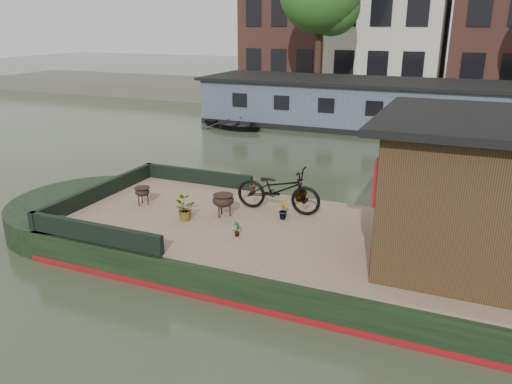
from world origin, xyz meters
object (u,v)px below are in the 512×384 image
at_px(cabin, 502,193).
at_px(brazier_front, 223,205).
at_px(bicycle, 278,189).
at_px(dinghy, 235,121).
at_px(brazier_rear, 143,196).

relative_size(cabin, brazier_front, 8.50).
bearing_deg(bicycle, dinghy, 28.34).
height_order(cabin, brazier_front, cabin).
bearing_deg(bicycle, cabin, -103.38).
xyz_separation_m(cabin, brazier_rear, (-7.00, 0.08, -1.03)).
xyz_separation_m(brazier_rear, dinghy, (-3.23, 11.42, -0.53)).
relative_size(brazier_rear, dinghy, 0.13).
height_order(cabin, brazier_rear, cabin).
xyz_separation_m(cabin, brazier_front, (-5.06, 0.15, -0.99)).
relative_size(brazier_front, brazier_rear, 1.19).
bearing_deg(cabin, dinghy, 131.66).
bearing_deg(dinghy, brazier_rear, -146.93).
distance_m(brazier_front, dinghy, 12.49).
relative_size(bicycle, brazier_front, 3.90).
distance_m(cabin, brazier_rear, 7.08).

